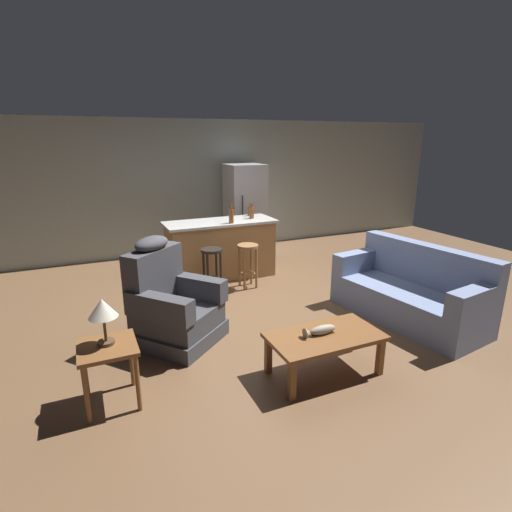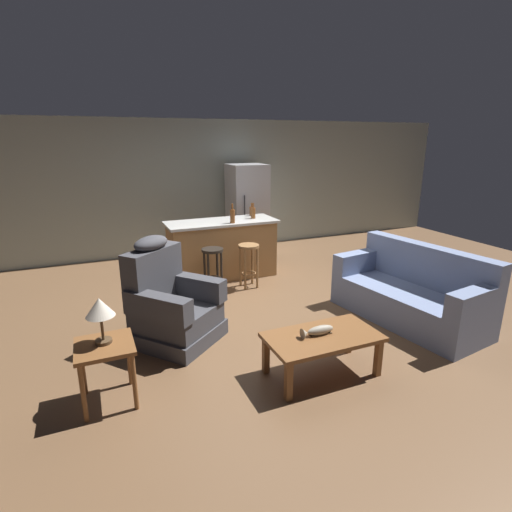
# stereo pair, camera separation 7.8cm
# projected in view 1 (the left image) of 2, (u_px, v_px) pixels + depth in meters

# --- Properties ---
(ground_plane) EXTENTS (12.00, 12.00, 0.00)m
(ground_plane) POSITION_uv_depth(u_px,v_px,m) (254.00, 306.00, 5.54)
(ground_plane) COLOR brown
(back_wall) EXTENTS (12.00, 0.05, 2.60)m
(back_wall) POSITION_uv_depth(u_px,v_px,m) (190.00, 187.00, 7.91)
(back_wall) COLOR #939E93
(back_wall) RESTS_ON ground_plane
(coffee_table) EXTENTS (1.10, 0.60, 0.42)m
(coffee_table) POSITION_uv_depth(u_px,v_px,m) (325.00, 340.00, 3.85)
(coffee_table) COLOR brown
(coffee_table) RESTS_ON ground_plane
(fish_figurine) EXTENTS (0.34, 0.10, 0.10)m
(fish_figurine) POSITION_uv_depth(u_px,v_px,m) (320.00, 330.00, 3.83)
(fish_figurine) COLOR #4C3823
(fish_figurine) RESTS_ON coffee_table
(couch) EXTENTS (1.10, 2.00, 0.94)m
(couch) POSITION_uv_depth(u_px,v_px,m) (411.00, 293.00, 5.09)
(couch) COLOR #707FA3
(couch) RESTS_ON ground_plane
(recliner_near_lamp) EXTENTS (1.18, 1.18, 1.20)m
(recliner_near_lamp) POSITION_uv_depth(u_px,v_px,m) (171.00, 305.00, 4.50)
(recliner_near_lamp) COLOR #3D3D42
(recliner_near_lamp) RESTS_ON ground_plane
(end_table) EXTENTS (0.48, 0.48, 0.56)m
(end_table) POSITION_uv_depth(u_px,v_px,m) (108.00, 356.00, 3.38)
(end_table) COLOR brown
(end_table) RESTS_ON ground_plane
(table_lamp) EXTENTS (0.24, 0.24, 0.41)m
(table_lamp) POSITION_uv_depth(u_px,v_px,m) (103.00, 310.00, 3.29)
(table_lamp) COLOR #4C3823
(table_lamp) RESTS_ON end_table
(kitchen_island) EXTENTS (1.80, 0.70, 0.95)m
(kitchen_island) POSITION_uv_depth(u_px,v_px,m) (221.00, 249.00, 6.59)
(kitchen_island) COLOR #9E7042
(kitchen_island) RESTS_ON ground_plane
(bar_stool_left) EXTENTS (0.32, 0.32, 0.68)m
(bar_stool_left) POSITION_uv_depth(u_px,v_px,m) (212.00, 262.00, 5.90)
(bar_stool_left) COLOR black
(bar_stool_left) RESTS_ON ground_plane
(bar_stool_right) EXTENTS (0.32, 0.32, 0.68)m
(bar_stool_right) POSITION_uv_depth(u_px,v_px,m) (248.00, 258.00, 6.13)
(bar_stool_right) COLOR olive
(bar_stool_right) RESTS_ON ground_plane
(refrigerator) EXTENTS (0.70, 0.69, 1.76)m
(refrigerator) POSITION_uv_depth(u_px,v_px,m) (245.00, 210.00, 7.90)
(refrigerator) COLOR #B7B7BC
(refrigerator) RESTS_ON ground_plane
(bottle_tall_green) EXTENTS (0.08, 0.08, 0.31)m
(bottle_tall_green) POSITION_uv_depth(u_px,v_px,m) (231.00, 216.00, 6.27)
(bottle_tall_green) COLOR brown
(bottle_tall_green) RESTS_ON kitchen_island
(bottle_short_amber) EXTENTS (0.08, 0.08, 0.26)m
(bottle_short_amber) POSITION_uv_depth(u_px,v_px,m) (252.00, 213.00, 6.64)
(bottle_short_amber) COLOR brown
(bottle_short_amber) RESTS_ON kitchen_island
(bottle_wine_dark) EXTENTS (0.08, 0.08, 0.22)m
(bottle_wine_dark) POSITION_uv_depth(u_px,v_px,m) (250.00, 211.00, 6.89)
(bottle_wine_dark) COLOR brown
(bottle_wine_dark) RESTS_ON kitchen_island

